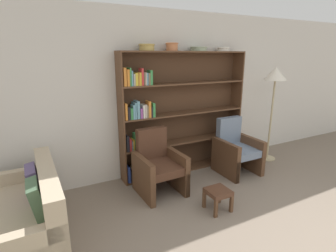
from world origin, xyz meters
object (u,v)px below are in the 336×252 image
Objects in this scene: bowl_slate at (172,46)px; footstool at (218,194)px; armchair_leather at (158,166)px; armchair_cushioned at (236,150)px; bookshelf at (173,116)px; bowl_cream at (199,49)px; bowl_copper at (147,47)px; couch at (22,220)px; bowl_brass at (223,49)px; floor_lamp at (275,79)px.

footstool is at bearing -90.71° from bowl_slate.
armchair_leather is 3.20× the size of footstool.
bowl_slate is at bearing -26.37° from armchair_cushioned.
bookshelf reaches higher than footstool.
bookshelf is 2.43× the size of armchair_cushioned.
armchair_cushioned is (1.02, -0.51, -1.76)m from bowl_slate.
bowl_cream is 0.31× the size of armchair_leather.
footstool is at bearing 39.20° from armchair_cushioned.
armchair_leather is 0.98m from footstool.
armchair_cushioned is at bearing -26.75° from bowl_slate.
bowl_cream is 0.99× the size of footstool.
bookshelf is 1.58m from footstool.
bookshelf reaches higher than armchair_leather.
couch is (-1.90, -0.88, -1.86)m from bowl_copper.
bowl_slate is 0.70× the size of footstool.
bookshelf is 2.43× the size of armchair_leather.
bowl_copper is 1.07× the size of bowl_brass.
bowl_slate reaches higher than floor_lamp.
floor_lamp reaches higher than footstool.
bowl_cream reaches higher than armchair_leather.
couch reaches higher than footstool.
bowl_slate is 2.13m from floor_lamp.
bowl_copper is 1.47m from bowl_brass.
footstool is at bearing -127.87° from bowl_brass.
floor_lamp is at bearing -13.29° from bowl_cream.
armchair_leather reaches higher than couch.
armchair_cushioned is (-0.01, -0.51, -1.73)m from bowl_brass.
bowl_slate reaches higher than bowl_cream.
couch is at bearing 168.53° from footstool.
bookshelf reaches higher than floor_lamp.
floor_lamp reaches higher than armchair_cushioned.
floor_lamp is at bearing -10.00° from bowl_slate.
bowl_cream is 1.26× the size of bowl_brass.
armchair_cushioned is (1.46, -0.51, -1.74)m from bowl_copper.
floor_lamp is (0.99, 0.16, 1.18)m from armchair_cushioned.
footstool is at bearing -111.36° from bowl_cream.
bowl_slate is 0.12× the size of floor_lamp.
armchair_leather is at bearing 0.37° from armchair_cushioned.
armchair_leather is 1.00× the size of armchair_cushioned.
couch is at bearing -155.19° from bowl_copper.
floor_lamp is at bearing -170.53° from armchair_cushioned.
armchair_leather is at bearing -161.51° from bowl_brass.
couch is 1.64× the size of armchair_cushioned.
bookshelf is 1.16m from bowl_slate.
armchair_cushioned is at bearing 178.28° from armchair_leather.
armchair_leather is (-1.54, -0.51, -1.73)m from bowl_brass.
armchair_leather is at bearing -97.91° from bowl_copper.
bowl_brass reaches higher than bookshelf.
bowl_cream and bowl_brass have the same top height.
bowl_brass reaches higher than footstool.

